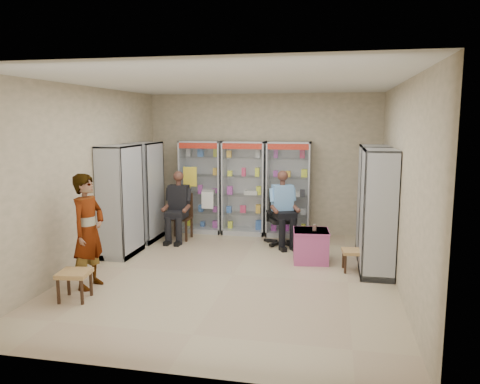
% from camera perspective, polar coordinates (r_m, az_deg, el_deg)
% --- Properties ---
extents(floor, '(6.00, 6.00, 0.00)m').
position_cam_1_polar(floor, '(7.58, -0.88, -10.05)').
color(floor, tan).
rests_on(floor, ground).
extents(room_shell, '(5.02, 6.02, 3.01)m').
position_cam_1_polar(room_shell, '(7.19, -0.91, 4.96)').
color(room_shell, '#C2AE90').
rests_on(room_shell, ground).
extents(cabinet_back_left, '(0.90, 0.50, 2.00)m').
position_cam_1_polar(cabinet_back_left, '(10.25, -4.71, 0.64)').
color(cabinet_back_left, '#B9BCC1').
rests_on(cabinet_back_left, floor).
extents(cabinet_back_mid, '(0.90, 0.50, 2.00)m').
position_cam_1_polar(cabinet_back_mid, '(10.02, 0.51, 0.49)').
color(cabinet_back_mid, '#9FA2A6').
rests_on(cabinet_back_mid, floor).
extents(cabinet_back_right, '(0.90, 0.50, 2.00)m').
position_cam_1_polar(cabinet_back_right, '(9.89, 5.93, 0.32)').
color(cabinet_back_right, '#AFB1B6').
rests_on(cabinet_back_right, floor).
extents(cabinet_right_far, '(0.90, 0.50, 2.00)m').
position_cam_1_polar(cabinet_right_far, '(8.75, 15.86, -1.07)').
color(cabinet_right_far, '#A7A8AE').
rests_on(cabinet_right_far, floor).
extents(cabinet_right_near, '(0.90, 0.50, 2.00)m').
position_cam_1_polar(cabinet_right_near, '(7.67, 16.45, -2.45)').
color(cabinet_right_near, '#AEB1B6').
rests_on(cabinet_right_near, floor).
extents(cabinet_left_far, '(0.90, 0.50, 2.00)m').
position_cam_1_polar(cabinet_left_far, '(9.69, -11.54, 0.02)').
color(cabinet_left_far, '#A8ABB0').
rests_on(cabinet_left_far, floor).
extents(cabinet_left_near, '(0.90, 0.50, 2.00)m').
position_cam_1_polar(cabinet_left_near, '(8.70, -14.36, -1.06)').
color(cabinet_left_near, silver).
rests_on(cabinet_left_near, floor).
extents(wooden_chair, '(0.42, 0.42, 0.94)m').
position_cam_1_polar(wooden_chair, '(9.73, -7.29, -3.01)').
color(wooden_chair, black).
rests_on(wooden_chair, floor).
extents(seated_customer, '(0.44, 0.60, 1.34)m').
position_cam_1_polar(seated_customer, '(9.64, -7.40, -1.91)').
color(seated_customer, black).
rests_on(seated_customer, floor).
extents(office_chair, '(0.78, 0.78, 1.09)m').
position_cam_1_polar(office_chair, '(9.29, 5.16, -3.08)').
color(office_chair, black).
rests_on(office_chair, floor).
extents(seated_shopkeeper, '(0.67, 0.76, 1.38)m').
position_cam_1_polar(seated_shopkeeper, '(9.21, 5.14, -2.24)').
color(seated_shopkeeper, '#74B0E6').
rests_on(seated_shopkeeper, floor).
extents(pink_trunk, '(0.64, 0.62, 0.56)m').
position_cam_1_polar(pink_trunk, '(8.26, 8.62, -6.53)').
color(pink_trunk, '#C04D99').
rests_on(pink_trunk, floor).
extents(tea_glass, '(0.07, 0.07, 0.10)m').
position_cam_1_polar(tea_glass, '(8.16, 9.07, -4.30)').
color(tea_glass, '#571807').
rests_on(tea_glass, pink_trunk).
extents(woven_stool_a, '(0.39, 0.39, 0.35)m').
position_cam_1_polar(woven_stool_a, '(7.93, 13.62, -8.12)').
color(woven_stool_a, olive).
rests_on(woven_stool_a, floor).
extents(woven_stool_b, '(0.46, 0.46, 0.40)m').
position_cam_1_polar(woven_stool_b, '(6.92, -19.48, -10.69)').
color(woven_stool_b, '#9D7742').
rests_on(woven_stool_b, floor).
extents(standing_man, '(0.48, 0.66, 1.69)m').
position_cam_1_polar(standing_man, '(7.18, -18.01, -4.56)').
color(standing_man, '#9B9B9E').
rests_on(standing_man, floor).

